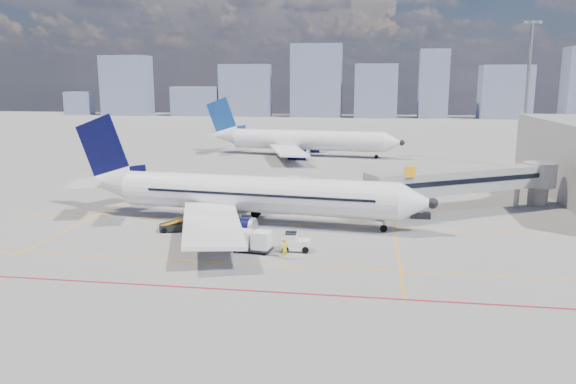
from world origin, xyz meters
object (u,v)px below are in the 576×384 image
(baggage_tug, at_px, (294,242))
(cargo_dolly, at_px, (252,240))
(second_aircraft, at_px, (300,140))
(ramp_worker, at_px, (285,249))
(belt_loader, at_px, (181,225))
(main_aircraft, at_px, (242,194))

(baggage_tug, relative_size, cargo_dolly, 0.68)
(second_aircraft, relative_size, baggage_tug, 16.24)
(second_aircraft, height_order, cargo_dolly, second_aircraft)
(baggage_tug, distance_m, ramp_worker, 2.44)
(belt_loader, bearing_deg, baggage_tug, -40.11)
(baggage_tug, height_order, ramp_worker, ramp_worker)
(main_aircraft, bearing_deg, ramp_worker, -54.69)
(baggage_tug, bearing_deg, belt_loader, 154.49)
(second_aircraft, xyz_separation_m, baggage_tug, (8.23, -65.96, -2.39))
(second_aircraft, distance_m, baggage_tug, 66.51)
(main_aircraft, bearing_deg, baggage_tug, -46.89)
(ramp_worker, bearing_deg, cargo_dolly, 99.90)
(baggage_tug, distance_m, belt_loader, 13.64)
(main_aircraft, xyz_separation_m, cargo_dolly, (3.39, -10.39, -2.13))
(cargo_dolly, xyz_separation_m, belt_loader, (-8.84, 6.06, -0.47))
(second_aircraft, bearing_deg, belt_loader, -86.81)
(main_aircraft, xyz_separation_m, baggage_tug, (7.17, -9.52, -2.39))
(baggage_tug, xyz_separation_m, ramp_worker, (-0.52, -2.39, 0.09))
(second_aircraft, relative_size, ramp_worker, 22.81)
(cargo_dolly, bearing_deg, baggage_tug, 20.83)
(second_aircraft, relative_size, cargo_dolly, 11.02)
(cargo_dolly, relative_size, ramp_worker, 2.07)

